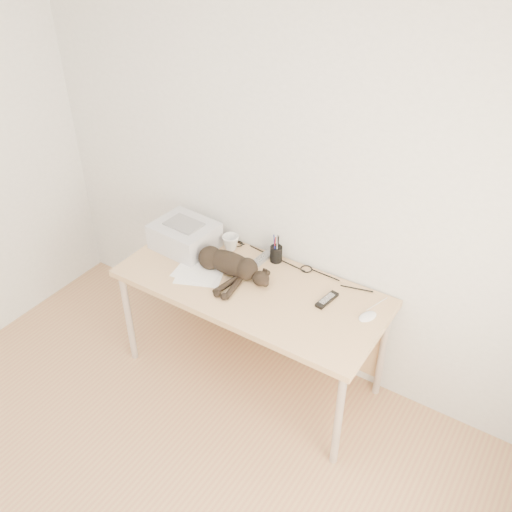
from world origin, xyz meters
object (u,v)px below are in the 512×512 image
Objects in this scene: desk at (259,295)px; cat at (227,264)px; mug at (231,243)px; pen_cup at (276,254)px; printer at (185,236)px; mouse at (368,315)px.

cat is at bearing -162.29° from desk.
desk is at bearing -26.86° from mug.
pen_cup is at bearing 90.73° from desk.
printer reaches higher than mug.
mug is (-0.31, 0.16, 0.18)m from desk.
mug is at bearing -171.60° from pen_cup.
printer is at bearing 166.41° from cat.
mug is at bearing 153.14° from desk.
mouse is (0.88, 0.08, -0.05)m from cat.
cat is 0.88m from mouse.
pen_cup reaches higher than mug.
pen_cup is (0.19, 0.26, -0.01)m from cat.
cat is (0.38, -0.08, -0.02)m from printer.
mug is 0.31m from pen_cup.
cat is 6.20× the size of mug.
desk is 0.71m from mouse.
printer is 0.29m from mug.
cat is at bearing -60.46° from mug.
cat reaches higher than mug.
mug is 1.01m from mouse.
pen_cup is at bearing 53.40° from cat.
mouse is at bearing 1.88° from desk.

